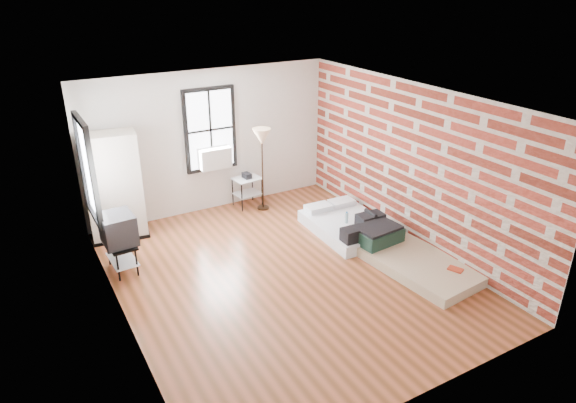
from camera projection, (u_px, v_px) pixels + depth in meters
ground at (286, 274)px, 8.21m from camera, size 6.00×6.00×0.00m
room_shell at (287, 163)px, 7.90m from camera, size 5.02×6.02×2.80m
mattress_main at (349, 225)px, 9.49m from camera, size 1.30×1.73×0.54m
mattress_bare at (406, 255)px, 8.49m from camera, size 1.31×2.21×0.46m
wardrobe at (114, 187)px, 9.02m from camera, size 1.05×0.69×1.95m
side_table at (247, 184)px, 10.46m from camera, size 0.59×0.49×0.72m
floor_lamp at (262, 141)px, 9.93m from camera, size 0.36×0.36×1.68m
tv_stand at (119, 231)px, 8.05m from camera, size 0.52×0.72×0.99m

